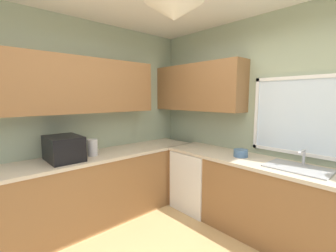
{
  "coord_description": "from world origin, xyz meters",
  "views": [
    {
      "loc": [
        1.23,
        -1.17,
        1.65
      ],
      "look_at": [
        -0.6,
        0.49,
        1.34
      ],
      "focal_mm": 24.28,
      "sensor_mm": 36.0,
      "label": 1
    }
  ],
  "objects": [
    {
      "name": "kettle",
      "position": [
        -1.53,
        0.03,
        1.01
      ],
      "size": [
        0.13,
        0.13,
        0.21
      ],
      "primitive_type": "cylinder",
      "color": "#B7B7BC",
      "rests_on": "counter_run_left"
    },
    {
      "name": "dishwasher",
      "position": [
        -0.89,
        1.36,
        0.43
      ],
      "size": [
        0.6,
        0.6,
        0.86
      ],
      "primitive_type": "cube",
      "color": "white",
      "rests_on": "ground_plane"
    },
    {
      "name": "bowl",
      "position": [
        -0.23,
        1.39,
        0.95
      ],
      "size": [
        0.18,
        0.18,
        0.09
      ],
      "primitive_type": "cylinder",
      "color": "#4C7099",
      "rests_on": "counter_run_back"
    },
    {
      "name": "counter_run_back",
      "position": [
        0.21,
        1.39,
        0.46
      ],
      "size": [
        2.93,
        0.65,
        0.91
      ],
      "color": "olive",
      "rests_on": "ground_plane"
    },
    {
      "name": "counter_run_left",
      "position": [
        -1.55,
        0.0,
        0.46
      ],
      "size": [
        0.65,
        3.13,
        0.91
      ],
      "color": "olive",
      "rests_on": "ground_plane"
    },
    {
      "name": "microwave",
      "position": [
        -1.55,
        -0.32,
        1.05
      ],
      "size": [
        0.48,
        0.36,
        0.29
      ],
      "primitive_type": "cube",
      "color": "black",
      "rests_on": "counter_run_left"
    },
    {
      "name": "room_shell",
      "position": [
        -0.8,
        0.53,
        1.87
      ],
      "size": [
        3.84,
        3.52,
        2.74
      ],
      "color": "#9EAD8E",
      "rests_on": "ground_plane"
    },
    {
      "name": "sink_assembly",
      "position": [
        0.43,
        1.4,
        0.92
      ],
      "size": [
        0.61,
        0.4,
        0.19
      ],
      "color": "#9EA0A5",
      "rests_on": "counter_run_back"
    }
  ]
}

